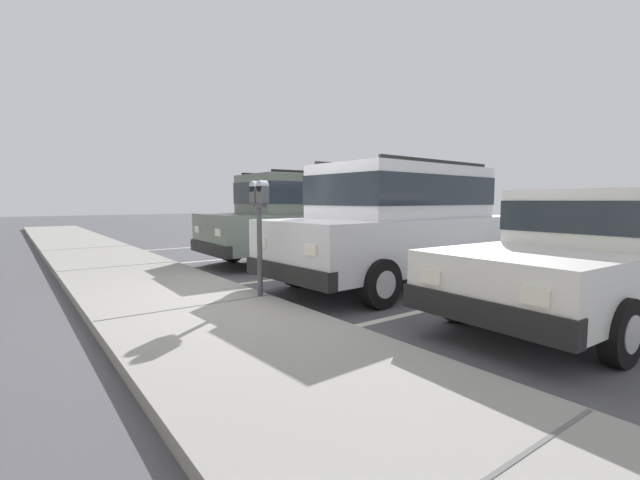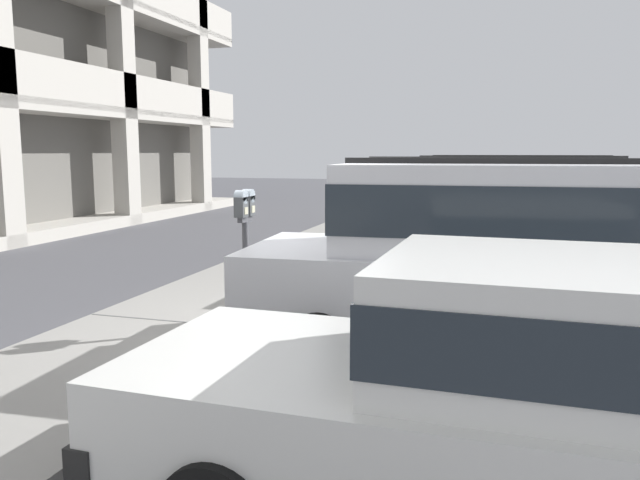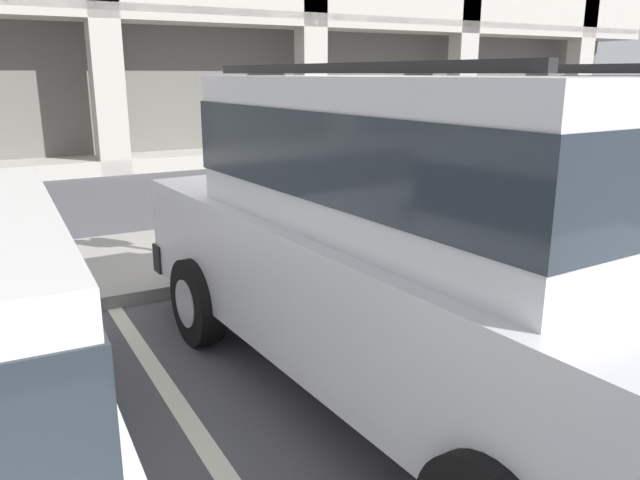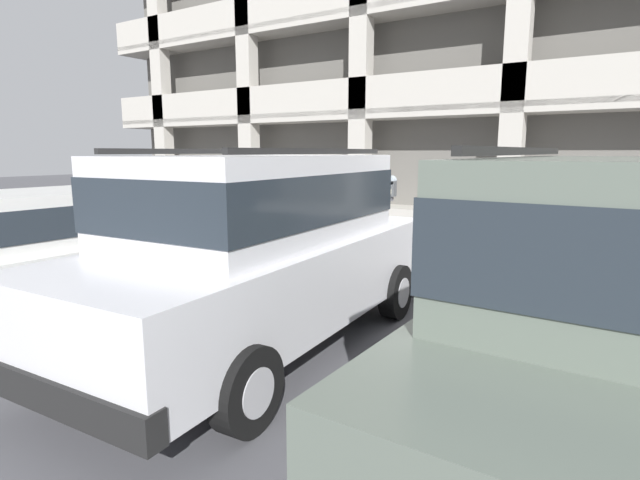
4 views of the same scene
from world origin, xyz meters
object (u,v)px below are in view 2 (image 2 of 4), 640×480
(dark_hatchback, at_px, (514,221))
(parking_meter_near, at_px, (245,226))
(silver_suv, at_px, (488,255))
(red_sedan, at_px, (535,392))

(dark_hatchback, relative_size, parking_meter_near, 3.10)
(dark_hatchback, bearing_deg, silver_suv, 176.17)
(dark_hatchback, xyz_separation_m, parking_meter_near, (-3.08, 2.89, 0.19))
(parking_meter_near, bearing_deg, dark_hatchback, -43.16)
(silver_suv, height_order, parking_meter_near, silver_suv)
(red_sedan, height_order, dark_hatchback, dark_hatchback)
(red_sedan, bearing_deg, silver_suv, 8.41)
(red_sedan, bearing_deg, dark_hatchback, 2.23)
(silver_suv, xyz_separation_m, red_sedan, (-2.84, -0.33, -0.27))
(silver_suv, xyz_separation_m, dark_hatchback, (3.20, -0.28, 0.00))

